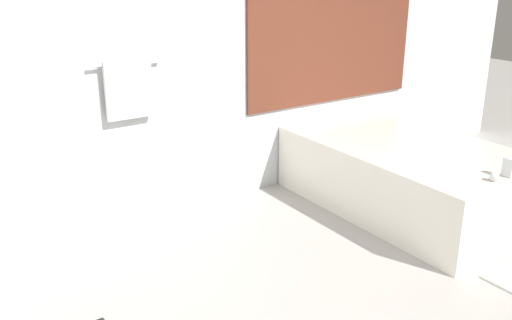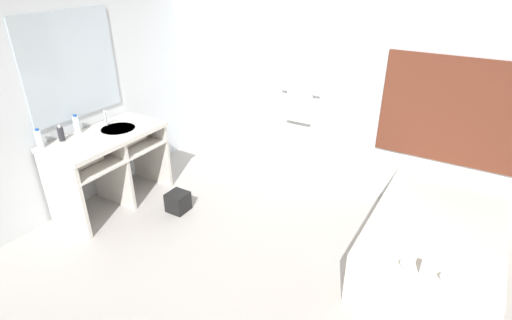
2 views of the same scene
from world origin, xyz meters
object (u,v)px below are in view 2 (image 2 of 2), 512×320
object	(u,v)px
waste_bin	(178,202)
water_bottle_1	(39,139)
water_bottle_2	(77,125)
soap_dispenser	(61,134)
bathtub	(434,239)

from	to	relation	value
waste_bin	water_bottle_1	bearing A→B (deg)	-141.23
water_bottle_2	soap_dispenser	world-z (taller)	water_bottle_2
water_bottle_1	soap_dispenser	xyz separation A→B (m)	(0.02, 0.22, -0.02)
soap_dispenser	water_bottle_2	bearing A→B (deg)	96.02
water_bottle_1	water_bottle_2	xyz separation A→B (m)	(0.00, 0.44, 0.00)
bathtub	soap_dispenser	world-z (taller)	soap_dispenser
water_bottle_1	waste_bin	world-z (taller)	water_bottle_1
bathtub	water_bottle_2	world-z (taller)	water_bottle_2
soap_dispenser	bathtub	bearing A→B (deg)	17.30
water_bottle_1	water_bottle_2	distance (m)	0.44
water_bottle_1	waste_bin	xyz separation A→B (m)	(1.01, 0.81, -0.86)
bathtub	soap_dispenser	xyz separation A→B (m)	(-3.60, -1.12, 0.67)
water_bottle_1	waste_bin	bearing A→B (deg)	38.77
bathtub	water_bottle_1	distance (m)	3.93
water_bottle_2	soap_dispenser	size ratio (longest dim) A/B	1.22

